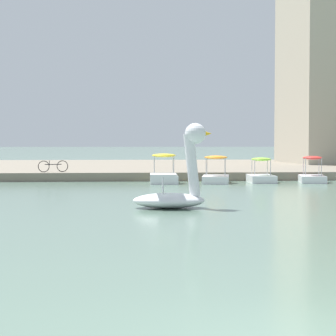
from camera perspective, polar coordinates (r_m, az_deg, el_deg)
name	(u,v)px	position (r m, az deg, el deg)	size (l,w,h in m)	color
shore_bank_far	(157,168)	(46.58, -1.02, 0.02)	(143.39, 23.81, 0.48)	slate
swan_boat	(176,184)	(20.81, 0.73, -1.51)	(2.68, 1.49, 2.85)	white
pedal_boat_yellow	(164,175)	(33.07, -0.39, -0.61)	(1.53, 2.33, 1.59)	white
pedal_boat_orange	(216,174)	(33.38, 4.41, -0.59)	(1.76, 2.48, 1.48)	white
pedal_boat_lime	(261,175)	(34.23, 8.54, -0.68)	(1.42, 2.42, 1.36)	white
pedal_boat_red	(312,175)	(34.69, 13.10, -0.59)	(1.71, 2.45, 1.44)	white
bicycle_parked	(53,166)	(35.92, -10.51, 0.16)	(1.66, 0.54, 0.67)	black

